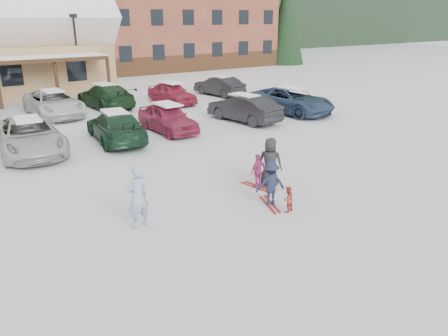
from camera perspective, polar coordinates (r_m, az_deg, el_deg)
ground at (r=13.60m, az=1.30°, el=-5.37°), size 160.00×160.00×0.00m
lamp_post at (r=34.64m, az=-18.68°, el=14.39°), size 0.50×0.25×5.80m
conifer_1 at (r=56.14m, az=8.09°, el=19.71°), size 4.84×4.84×11.22m
conifer_3 at (r=55.67m, az=-21.18°, el=17.50°), size 3.96×3.96×9.18m
conifer_4 at (r=69.57m, az=2.61°, el=19.99°), size 5.06×5.06×11.73m
adult_skier at (r=12.36m, az=-11.20°, el=-3.70°), size 0.74×0.56×1.85m
toddler_red at (r=13.40m, az=8.31°, el=-4.06°), size 0.45×0.38×0.82m
child_navy at (r=13.69m, az=6.11°, el=-2.04°), size 1.06×0.81×1.44m
skis_child_navy at (r=13.96m, az=6.01°, el=-4.74°), size 0.65×1.39×0.03m
child_magenta at (r=15.08m, az=4.48°, el=-0.38°), size 0.76×0.42×1.23m
skis_child_magenta at (r=15.29m, az=4.42°, el=-2.49°), size 0.44×1.41×0.03m
bystander_dark at (r=15.20m, az=6.04°, el=0.74°), size 0.96×1.01×1.74m
parked_car_2 at (r=20.66m, az=-24.06°, el=3.83°), size 2.85×5.61×1.52m
parked_car_3 at (r=21.31m, az=-13.94°, el=5.27°), size 2.51×5.12×1.43m
parked_car_4 at (r=22.67m, az=-7.38°, el=6.51°), size 1.85×4.28×1.44m
parked_car_5 at (r=24.75m, az=2.65°, el=7.81°), size 2.34×4.78×1.51m
parked_car_6 at (r=27.27m, az=8.71°, el=8.72°), size 3.39×5.89×1.54m
parked_car_10 at (r=28.00m, az=-21.34°, el=7.88°), size 2.74×5.58×1.52m
parked_car_11 at (r=29.60m, az=-15.24°, el=9.07°), size 2.68×5.45×1.52m
parked_car_12 at (r=30.13m, az=-6.83°, el=9.68°), size 2.15×4.36×1.43m
parked_car_13 at (r=33.08m, az=-0.63°, el=10.66°), size 2.16×4.50×1.42m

